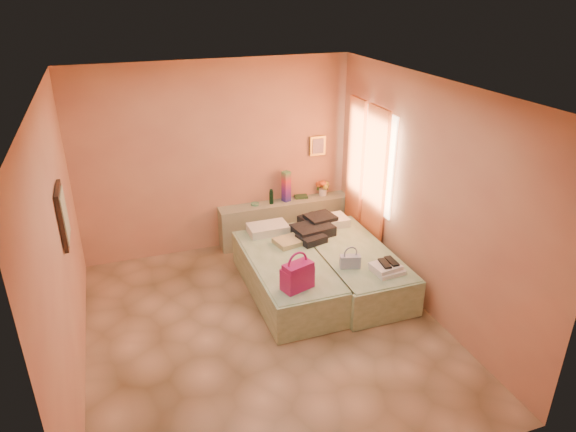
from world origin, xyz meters
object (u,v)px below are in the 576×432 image
bed_right (352,266)px  green_book (301,197)px  flower_vase (323,187)px  magenta_handbag (297,276)px  bed_left (287,276)px  towel_stack (388,269)px  water_bottle (271,197)px  blue_handbag (350,261)px  headboard_ledge (285,221)px

bed_right → green_book: 1.64m
flower_vase → magenta_handbag: bearing=-119.7°
bed_left → flower_vase: 1.95m
bed_right → towel_stack: 0.74m
bed_left → water_bottle: (0.26, 1.44, 0.51)m
blue_handbag → water_bottle: bearing=118.4°
water_bottle → magenta_handbag: 2.16m
towel_stack → magenta_handbag: bearing=178.3°
bed_left → blue_handbag: 0.88m
bed_right → flower_vase: size_ratio=6.90×
bed_right → magenta_handbag: size_ratio=5.56×
headboard_ledge → magenta_handbag: (-0.59, -2.13, 0.34)m
flower_vase → bed_left: bearing=-127.1°
magenta_handbag → blue_handbag: (0.78, 0.23, -0.09)m
headboard_ledge → bed_right: bearing=-74.1°
headboard_ledge → bed_left: (-0.47, -1.44, -0.08)m
flower_vase → green_book: bearing=177.0°
headboard_ledge → magenta_handbag: 2.23m
magenta_handbag → towel_stack: 1.17m
bed_left → bed_right: size_ratio=1.00×
blue_handbag → flower_vase: bearing=92.9°
bed_left → green_book: size_ratio=9.98×
blue_handbag → bed_right: bearing=75.7°
headboard_ledge → flower_vase: (0.66, 0.06, 0.47)m
green_book → towel_stack: (0.28, -2.24, -0.12)m
water_bottle → towel_stack: (0.79, -2.16, -0.21)m
flower_vase → magenta_handbag: flower_vase is taller
green_book → towel_stack: size_ratio=0.57×
flower_vase → towel_stack: (-0.08, -2.22, -0.24)m
magenta_handbag → green_book: bearing=50.2°
green_book → blue_handbag: (-0.10, -1.97, -0.09)m
bed_left → flower_vase: bearing=52.8°
bed_left → blue_handbag: size_ratio=7.98×
headboard_ledge → green_book: (0.30, 0.08, 0.34)m
water_bottle → flower_vase: (0.87, 0.06, 0.03)m
headboard_ledge → magenta_handbag: magenta_handbag is taller
bed_left → blue_handbag: bearing=-34.7°
headboard_ledge → bed_left: headboard_ledge is taller
headboard_ledge → water_bottle: 0.49m
water_bottle → blue_handbag: size_ratio=0.89×
headboard_ledge → blue_handbag: bearing=-84.2°
headboard_ledge → bed_right: headboard_ledge is taller
bed_right → towel_stack: bearing=-77.4°
green_book → bed_left: bearing=-107.6°
water_bottle → flower_vase: size_ratio=0.77×
bed_right → towel_stack: size_ratio=5.71×
blue_handbag → towel_stack: 0.46m
bed_left → flower_vase: (1.13, 1.49, 0.54)m
flower_vase → blue_handbag: size_ratio=1.16×
bed_right → towel_stack: (0.15, -0.66, 0.30)m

